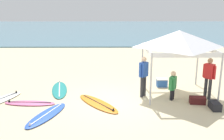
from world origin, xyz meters
name	(u,v)px	position (x,y,z in m)	size (l,w,h in m)	color
ground_plane	(116,101)	(0.00, 0.00, 0.00)	(80.00, 80.00, 0.00)	beige
sea	(111,29)	(0.00, 31.22, 0.05)	(80.00, 36.00, 0.10)	#568499
canopy_tent	(179,39)	(2.61, 0.85, 2.39)	(2.75, 2.75, 2.75)	#B7B7BC
surfboard_blue	(47,115)	(-2.46, -1.40, 0.04)	(1.36, 2.34, 0.19)	blue
surfboard_teal	(59,89)	(-2.54, 1.35, 0.04)	(1.09, 2.52, 0.19)	#19847F
surfboard_orange	(98,103)	(-0.72, -0.35, 0.04)	(1.98, 2.33, 0.19)	orange
surfboard_pink	(30,103)	(-3.40, -0.29, 0.04)	(2.03, 0.67, 0.19)	pink
person_red	(209,76)	(3.74, 0.21, 0.99)	(0.40, 0.44, 1.71)	#2D2D33
person_blue	(144,74)	(1.14, 0.52, 0.99)	(0.41, 0.42, 1.71)	#2D2D33
person_green	(173,84)	(2.28, 0.14, 0.66)	(0.37, 0.49, 1.20)	black
gear_bag_near_tent	(215,106)	(3.64, -0.87, 0.14)	(0.60, 0.32, 0.28)	#232328
gear_bag_by_pole	(197,100)	(3.17, -0.31, 0.14)	(0.60, 0.32, 0.28)	#4C1919
cooler_box	(162,82)	(2.20, 1.87, 0.20)	(0.50, 0.36, 0.39)	#2D60B7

